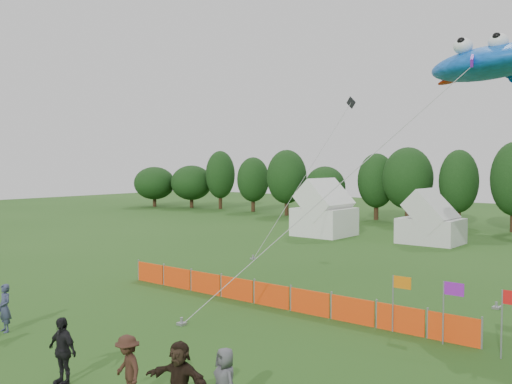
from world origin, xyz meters
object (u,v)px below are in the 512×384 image
Objects in this scene: tent_left at (324,213)px; tent_right at (431,223)px; spectator_f at (179,380)px; spectator_c at (128,369)px; spectator_a at (5,308)px; barrier_fence at (271,295)px; spectator_e at (225,382)px; stingray_kite at (493,65)px; spectator_d at (62,351)px.

tent_right is (8.98, 1.12, -0.35)m from tent_left.
tent_left is at bearing 105.11° from spectator_f.
spectator_c is (14.33, -32.28, -1.07)m from tent_left.
barrier_fence is at bearing 64.16° from spectator_a.
barrier_fence is at bearing -84.55° from tent_right.
stingray_kite is (0.84, 18.01, 10.06)m from spectator_e.
barrier_fence is at bearing 104.31° from spectator_f.
stingray_kite is at bearing 53.55° from barrier_fence.
spectator_e is at bearing -58.53° from barrier_fence.
spectator_a is at bearing -170.91° from spectator_c.
spectator_d is 0.09× the size of stingray_kite.
tent_right is at bearing 124.33° from spectator_e.
spectator_d is at bearing -143.51° from spectator_e.
tent_right is at bearing 115.47° from spectator_c.
tent_right is 2.53× the size of spectator_c.
barrier_fence is 10.74m from spectator_c.
spectator_d reaches higher than spectator_c.
spectator_c is 2.48m from spectator_d.
spectator_d is at bearing -86.28° from barrier_fence.
spectator_d is 1.01× the size of spectator_f.
spectator_a is 23.76m from stingray_kite.
spectator_a is (5.76, -31.18, -1.07)m from tent_left.
spectator_d is (2.90, -33.76, -0.66)m from tent_right.
stingray_kite is at bearing 69.84° from spectator_d.
spectator_a reaches higher than barrier_fence.
spectator_f is (7.04, -33.13, -0.67)m from tent_right.
spectator_e is (11.07, -0.06, -0.04)m from spectator_a.
tent_right reaches higher than spectator_c.
barrier_fence is at bearing 123.41° from spectator_c.
barrier_fence is 10.66m from spectator_a.
spectator_f is 0.09× the size of stingray_kite.
spectator_a is (-3.22, -32.30, -0.73)m from tent_right.
tent_right reaches higher than spectator_a.
tent_left is 2.32× the size of spectator_f.
stingray_kite reaches higher than spectator_e.
spectator_e is at bearing 12.28° from spectator_d.
spectator_c reaches higher than spectator_a.
stingray_kite is (17.68, -13.23, 8.94)m from tent_left.
tent_right is 33.30m from spectator_e.
tent_right reaches higher than barrier_fence.
spectator_f is (10.26, -0.83, 0.06)m from spectator_a.
spectator_d reaches higher than spectator_a.
spectator_a is 6.29m from spectator_d.
spectator_e is (2.50, 1.04, -0.04)m from spectator_c.
spectator_c is 0.09× the size of stingray_kite.
stingray_kite is at bearing 96.41° from spectator_c.
spectator_f is at bearing 0.19° from spectator_a.
spectator_e is 0.90× the size of spectator_f.
tent_right is 2.36× the size of spectator_d.
barrier_fence is at bearing 90.20° from spectator_d.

